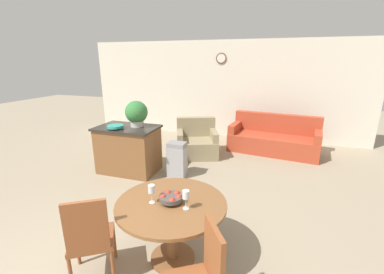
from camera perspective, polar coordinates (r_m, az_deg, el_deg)
The scene contains 12 objects.
wall_back at distance 7.50m, azimuth 6.29°, elevation 10.40°, with size 8.00×0.09×2.70m.
dining_table at distance 2.88m, azimuth -4.56°, elevation -17.05°, with size 1.18×1.18×0.73m.
dining_chair_near_left at distance 2.85m, azimuth -21.72°, elevation -19.81°, with size 0.58×0.58×0.97m.
fruit_bowl at distance 2.77m, azimuth -4.60°, elevation -13.25°, with size 0.25×0.25×0.10m.
wine_glass_left at distance 2.74m, azimuth -8.99°, elevation -11.50°, with size 0.07×0.07×0.20m.
wine_glass_right at distance 2.61m, azimuth -1.37°, elevation -12.84°, with size 0.07×0.07×0.20m.
kitchen_island at distance 5.26m, azimuth -13.92°, elevation -2.64°, with size 1.18×0.77×0.92m.
teal_bowl at distance 5.03m, azimuth -16.66°, elevation 2.25°, with size 0.31×0.31×0.07m.
potted_plant at distance 5.06m, azimuth -12.24°, elevation 5.21°, with size 0.43×0.43×0.50m.
trash_bin at distance 4.95m, azimuth -3.33°, elevation -5.02°, with size 0.34×0.26×0.68m.
couch at distance 6.58m, azimuth 17.68°, elevation -0.55°, with size 2.17×1.14×0.89m.
armchair at distance 6.03m, azimuth 1.05°, elevation -1.40°, with size 1.15×1.08×0.86m.
Camera 1 is at (1.55, -1.21, 2.17)m, focal length 24.00 mm.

